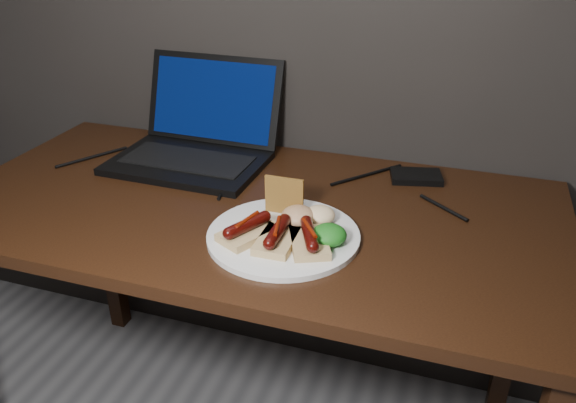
# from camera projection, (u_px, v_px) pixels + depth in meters

# --- Properties ---
(desk) EXTENTS (1.40, 0.70, 0.75)m
(desk) POSITION_uv_depth(u_px,v_px,m) (251.00, 237.00, 1.32)
(desk) COLOR black
(desk) RESTS_ON ground
(laptop) EXTENTS (0.40, 0.35, 0.25)m
(laptop) POSITION_uv_depth(u_px,v_px,m) (197.00, 139.00, 1.49)
(laptop) COLOR black
(laptop) RESTS_ON desk
(hard_drive) EXTENTS (0.14, 0.11, 0.02)m
(hard_drive) POSITION_uv_depth(u_px,v_px,m) (416.00, 176.00, 1.39)
(hard_drive) COLOR black
(hard_drive) RESTS_ON desk
(desk_cables) EXTENTS (1.03, 0.33, 0.01)m
(desk_cables) POSITION_uv_depth(u_px,v_px,m) (266.00, 177.00, 1.40)
(desk_cables) COLOR black
(desk_cables) RESTS_ON desk
(plate) EXTENTS (0.39, 0.39, 0.01)m
(plate) POSITION_uv_depth(u_px,v_px,m) (283.00, 236.00, 1.14)
(plate) COLOR white
(plate) RESTS_ON desk
(bread_sausage_left) EXTENTS (0.11, 0.13, 0.04)m
(bread_sausage_left) POSITION_uv_depth(u_px,v_px,m) (248.00, 230.00, 1.12)
(bread_sausage_left) COLOR #E2BF85
(bread_sausage_left) RESTS_ON plate
(bread_sausage_center) EXTENTS (0.07, 0.12, 0.04)m
(bread_sausage_center) POSITION_uv_depth(u_px,v_px,m) (277.00, 236.00, 1.10)
(bread_sausage_center) COLOR #E2BF85
(bread_sausage_center) RESTS_ON plate
(bread_sausage_right) EXTENTS (0.11, 0.13, 0.04)m
(bread_sausage_right) POSITION_uv_depth(u_px,v_px,m) (309.00, 239.00, 1.09)
(bread_sausage_right) COLOR #E2BF85
(bread_sausage_right) RESTS_ON plate
(crispbread) EXTENTS (0.09, 0.01, 0.08)m
(crispbread) POSITION_uv_depth(u_px,v_px,m) (284.00, 196.00, 1.20)
(crispbread) COLOR #AD7E2F
(crispbread) RESTS_ON plate
(salad_greens) EXTENTS (0.07, 0.07, 0.04)m
(salad_greens) POSITION_uv_depth(u_px,v_px,m) (329.00, 235.00, 1.10)
(salad_greens) COLOR #125811
(salad_greens) RESTS_ON plate
(salsa_mound) EXTENTS (0.07, 0.07, 0.04)m
(salsa_mound) POSITION_uv_depth(u_px,v_px,m) (298.00, 216.00, 1.16)
(salsa_mound) COLOR maroon
(salsa_mound) RESTS_ON plate
(coleslaw_mound) EXTENTS (0.06, 0.06, 0.04)m
(coleslaw_mound) POSITION_uv_depth(u_px,v_px,m) (320.00, 215.00, 1.17)
(coleslaw_mound) COLOR white
(coleslaw_mound) RESTS_ON plate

